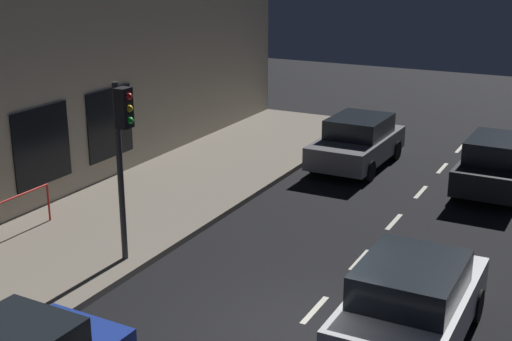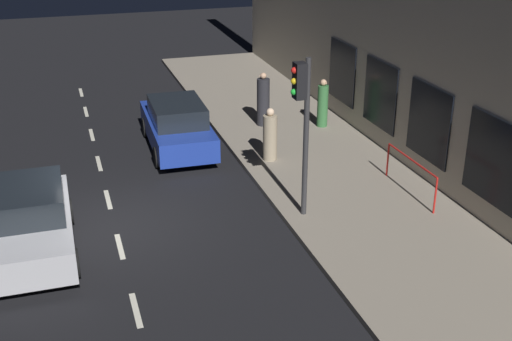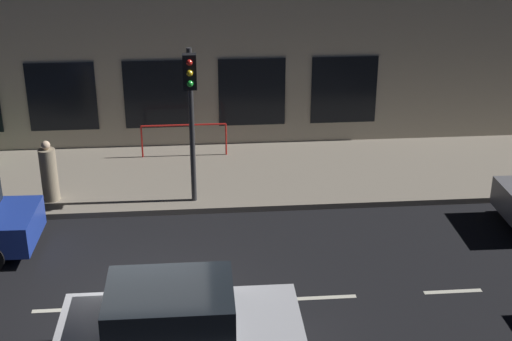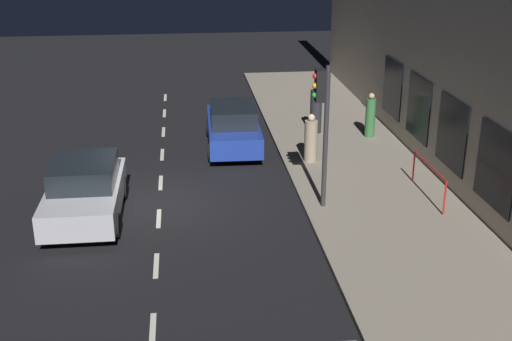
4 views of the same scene
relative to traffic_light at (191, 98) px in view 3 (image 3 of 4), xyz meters
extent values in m
plane|color=black|center=(-4.41, 0.99, -2.89)|extent=(60.00, 60.00, 0.00)
cube|color=gray|center=(1.84, 0.99, -2.82)|extent=(4.50, 32.00, 0.15)
cube|color=#B2A893|center=(4.39, 0.99, 1.52)|extent=(0.60, 32.00, 8.82)
cube|color=black|center=(4.06, -4.57, -1.12)|extent=(0.04, 1.99, 2.05)
cube|color=black|center=(4.06, -1.79, -1.12)|extent=(0.04, 1.99, 2.05)
cube|color=black|center=(4.06, 0.99, -1.12)|extent=(0.04, 1.99, 2.05)
cube|color=black|center=(4.06, 3.77, -1.12)|extent=(0.04, 1.99, 2.05)
cube|color=beige|center=(-4.41, -5.21, -2.89)|extent=(0.12, 1.20, 0.01)
cube|color=beige|center=(-4.41, -2.61, -2.89)|extent=(0.12, 1.20, 0.01)
cube|color=beige|center=(-4.41, -0.01, -2.89)|extent=(0.12, 1.20, 0.01)
cube|color=beige|center=(-4.41, 2.59, -2.89)|extent=(0.12, 1.20, 0.01)
cylinder|color=#2D2D30|center=(0.12, 0.00, -0.78)|extent=(0.13, 0.13, 3.92)
cube|color=black|center=(-0.08, 0.00, 0.66)|extent=(0.26, 0.32, 0.84)
sphere|color=red|center=(-0.22, 0.00, 0.91)|extent=(0.15, 0.15, 0.15)
sphere|color=gold|center=(-0.22, 0.00, 0.66)|extent=(0.15, 0.15, 0.15)
sphere|color=green|center=(-0.22, 0.00, 0.41)|extent=(0.15, 0.15, 0.15)
cylinder|color=black|center=(-1.13, 4.30, -2.57)|extent=(0.24, 0.65, 0.64)
cube|color=#B7B7BC|center=(-6.34, 0.25, -2.26)|extent=(1.89, 4.08, 0.70)
cube|color=black|center=(-6.34, 0.42, -1.61)|extent=(1.66, 2.12, 0.60)
cylinder|color=black|center=(-5.46, -1.01, -2.57)|extent=(0.22, 0.64, 0.64)
cylinder|color=black|center=(-5.45, 1.51, -2.57)|extent=(0.22, 0.64, 0.64)
cylinder|color=gray|center=(0.46, 3.62, -2.06)|extent=(0.58, 0.58, 1.36)
sphere|color=beige|center=(0.46, 3.62, -1.27)|extent=(0.23, 0.23, 0.23)
cube|color=beige|center=(0.55, 3.67, -1.27)|extent=(0.07, 0.08, 0.06)
cylinder|color=red|center=(3.20, -0.96, -2.27)|extent=(0.05, 0.05, 0.95)
cylinder|color=red|center=(3.20, 1.48, -2.27)|extent=(0.05, 0.05, 0.95)
cylinder|color=red|center=(3.20, 0.26, -1.79)|extent=(0.05, 2.44, 0.05)
camera|label=1|loc=(-9.04, 11.37, 3.79)|focal=49.68mm
camera|label=2|loc=(-5.40, -13.48, 4.67)|focal=46.03mm
camera|label=3|loc=(-16.61, -0.14, 5.09)|focal=50.77mm
camera|label=4|loc=(-3.64, -16.28, 4.67)|focal=45.95mm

